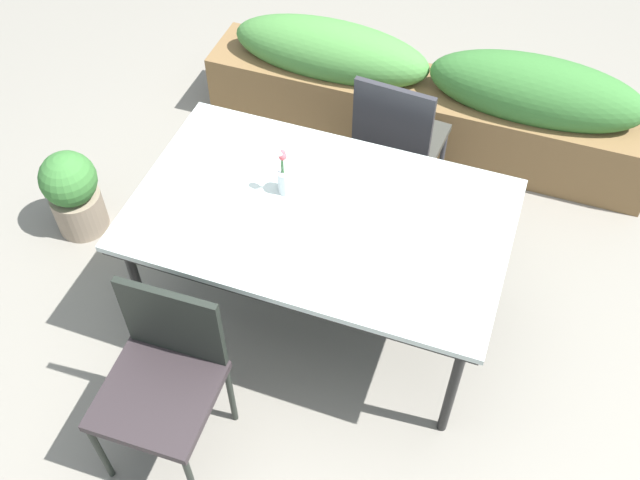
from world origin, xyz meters
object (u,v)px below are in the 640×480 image
Objects in this scene: chair_near_left at (164,373)px; chair_far_side at (397,139)px; potted_plant at (73,192)px; planter_box at (428,97)px; flower_vase at (285,177)px; dining_table at (320,220)px.

chair_near_left is 1.73m from chair_far_side.
chair_far_side is 1.76m from potted_plant.
potted_plant is at bearing -42.64° from chair_near_left.
planter_box is 2.09m from potted_plant.
potted_plant is at bearing -151.20° from chair_far_side.
flower_vase is 1.49m from planter_box.
dining_table reaches higher than planter_box.
flower_vase reaches higher than chair_near_left.
flower_vase reaches higher than potted_plant.
chair_far_side reaches higher than chair_near_left.
planter_box is at bearing 39.25° from potted_plant.
chair_near_left is 1.71× the size of potted_plant.
flower_vase is at bearing -1.79° from potted_plant.
dining_table is 0.61× the size of planter_box.
planter_box is at bearing 83.20° from dining_table.
dining_table is 0.85m from chair_far_side.
planter_box is (0.17, 1.43, -0.36)m from dining_table.
chair_near_left is at bearing -102.50° from chair_far_side.
planter_box reaches higher than potted_plant.
potted_plant is (-1.08, 0.94, -0.25)m from chair_near_left.
chair_near_left is at bearing -101.63° from flower_vase.
chair_far_side is 1.81× the size of potted_plant.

